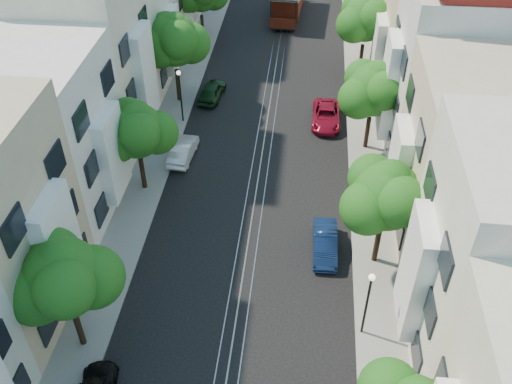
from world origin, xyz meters
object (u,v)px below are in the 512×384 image
(tree_e_d, at_px, (367,19))
(parked_car_w_far, at_px, (212,91))
(tree_w_b, at_px, (137,132))
(tree_w_c, at_px, (174,41))
(parked_car_w_mid, at_px, (183,150))
(tree_e_b, at_px, (387,197))
(lamp_west, at_px, (180,89))
(tree_w_a, at_px, (64,279))
(parked_car_e_mid, at_px, (325,243))
(tree_e_c, at_px, (374,91))
(parked_car_e_far, at_px, (326,116))
(lamp_east, at_px, (368,296))

(tree_e_d, xyz_separation_m, parked_car_w_far, (-11.93, -5.29, -4.20))
(tree_w_b, xyz_separation_m, tree_w_c, (0.00, 11.00, 0.67))
(tree_w_c, xyz_separation_m, parked_car_w_mid, (1.77, -7.43, -4.44))
(tree_e_b, distance_m, lamp_west, 18.90)
(tree_e_b, distance_m, tree_e_d, 22.00)
(tree_w_a, xyz_separation_m, tree_w_b, (-0.00, 12.00, -0.34))
(tree_e_b, distance_m, parked_car_e_mid, 5.02)
(tree_w_a, relative_size, tree_w_c, 0.94)
(tree_e_d, bearing_deg, parked_car_w_far, -156.07)
(tree_e_c, relative_size, parked_car_e_far, 1.45)
(lamp_west, xyz_separation_m, parked_car_w_mid, (0.93, -4.46, -2.22))
(parked_car_w_far, bearing_deg, tree_e_b, 132.18)
(parked_car_e_mid, bearing_deg, parked_car_w_far, 117.99)
(tree_w_a, relative_size, parked_car_e_far, 1.49)
(lamp_east, xyz_separation_m, parked_car_e_far, (-1.90, 18.98, -2.22))
(lamp_west, height_order, parked_car_w_mid, lamp_west)
(parked_car_e_far, bearing_deg, tree_w_b, -141.22)
(tree_e_b, xyz_separation_m, parked_car_w_mid, (-12.63, 8.56, -4.10))
(tree_e_d, height_order, lamp_east, tree_e_d)
(tree_w_c, bearing_deg, lamp_west, -74.25)
(tree_e_d, relative_size, lamp_east, 1.65)
(tree_e_d, bearing_deg, parked_car_e_far, -109.68)
(tree_e_d, relative_size, parked_car_w_far, 1.74)
(tree_e_c, relative_size, parked_car_w_far, 1.66)
(parked_car_w_mid, relative_size, parked_car_w_far, 0.97)
(tree_e_b, height_order, tree_e_c, tree_e_b)
(tree_e_b, bearing_deg, tree_w_c, 131.99)
(tree_e_b, relative_size, tree_e_d, 0.98)
(parked_car_e_mid, bearing_deg, tree_e_d, 81.13)
(tree_w_a, xyz_separation_m, lamp_west, (0.84, 20.02, -1.89))
(tree_e_b, xyz_separation_m, tree_w_a, (-14.40, -7.00, 0.00))
(parked_car_w_mid, bearing_deg, parked_car_e_far, -146.93)
(tree_e_c, distance_m, tree_w_c, 15.25)
(tree_e_d, bearing_deg, tree_e_c, -90.00)
(lamp_east, distance_m, parked_car_w_mid, 18.01)
(tree_w_b, distance_m, parked_car_w_far, 12.53)
(tree_w_b, bearing_deg, parked_car_w_far, 78.10)
(tree_w_c, distance_m, parked_car_e_far, 12.53)
(parked_car_w_mid, xyz_separation_m, parked_car_w_far, (0.70, 8.14, 0.04))
(tree_e_c, distance_m, tree_w_b, 15.60)
(tree_e_c, distance_m, parked_car_w_mid, 13.46)
(tree_e_c, distance_m, parked_car_e_mid, 11.56)
(tree_e_d, relative_size, lamp_west, 1.65)
(tree_e_b, xyz_separation_m, parked_car_w_far, (-11.93, 16.71, -4.06))
(tree_w_a, distance_m, parked_car_w_mid, 16.19)
(tree_w_b, bearing_deg, lamp_west, 84.03)
(tree_w_a, xyz_separation_m, parked_car_w_mid, (1.77, 15.56, -4.10))
(parked_car_e_mid, height_order, parked_car_e_far, parked_car_e_mid)
(tree_e_c, relative_size, tree_e_d, 0.95)
(tree_e_b, distance_m, parked_car_w_far, 20.93)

